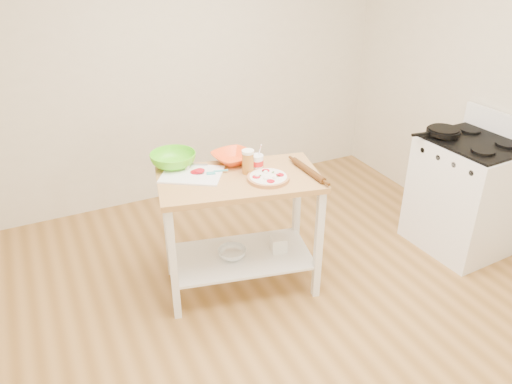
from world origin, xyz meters
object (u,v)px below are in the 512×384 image
object	(u,v)px
beer_pint	(248,162)
rolling_pin	(308,170)
skillet	(443,132)
orange_bowl	(233,157)
shelf_glass_bowl	(232,253)
knife	(183,164)
green_bowl	(173,160)
gas_stove	(464,195)
spatula	(216,172)
prep_island	(240,210)
pizza	(268,178)
shelf_bin	(278,244)
yogurt_tub	(257,162)
cutting_board	(192,174)

from	to	relation	value
beer_pint	rolling_pin	bearing A→B (deg)	-26.83
skillet	orange_bowl	xyz separation A→B (m)	(-1.64, 0.34, -0.04)
rolling_pin	shelf_glass_bowl	bearing A→B (deg)	162.42
knife	green_bowl	xyz separation A→B (m)	(-0.06, 0.03, 0.03)
gas_stove	spatula	distance (m)	2.07
prep_island	skillet	distance (m)	1.73
pizza	shelf_bin	distance (m)	0.62
gas_stove	shelf_glass_bowl	size ratio (longest dim) A/B	5.44
spatula	orange_bowl	world-z (taller)	orange_bowl
gas_stove	pizza	xyz separation A→B (m)	(-1.70, 0.18, 0.44)
shelf_bin	yogurt_tub	bearing A→B (deg)	135.88
shelf_bin	spatula	bearing A→B (deg)	156.95
rolling_pin	spatula	bearing A→B (deg)	155.13
cutting_board	spatula	xyz separation A→B (m)	(0.15, -0.06, 0.01)
spatula	rolling_pin	size ratio (longest dim) A/B	0.42
rolling_pin	shelf_glass_bowl	xyz separation A→B (m)	(-0.51, 0.16, -0.63)
orange_bowl	shelf_bin	bearing A→B (deg)	-53.96
cutting_board	spatula	bearing A→B (deg)	11.00
skillet	shelf_glass_bowl	bearing A→B (deg)	-174.59
yogurt_tub	gas_stove	bearing A→B (deg)	-11.89
cutting_board	gas_stove	bearing A→B (deg)	20.17
spatula	yogurt_tub	world-z (taller)	yogurt_tub
gas_stove	rolling_pin	distance (m)	1.48
gas_stove	shelf_glass_bowl	bearing A→B (deg)	167.67
shelf_glass_bowl	pizza	bearing A→B (deg)	-30.22
shelf_glass_bowl	spatula	bearing A→B (deg)	119.99
spatula	shelf_glass_bowl	size ratio (longest dim) A/B	0.77
gas_stove	orange_bowl	size ratio (longest dim) A/B	3.93
pizza	rolling_pin	xyz separation A→B (m)	(0.29, -0.03, 0.01)
prep_island	pizza	bearing A→B (deg)	-37.64
pizza	rolling_pin	bearing A→B (deg)	-6.56
knife	rolling_pin	xyz separation A→B (m)	(0.73, -0.48, 0.00)
green_bowl	rolling_pin	world-z (taller)	green_bowl
green_bowl	pizza	bearing A→B (deg)	-43.49
pizza	orange_bowl	xyz separation A→B (m)	(-0.10, 0.36, 0.02)
orange_bowl	yogurt_tub	xyz separation A→B (m)	(0.10, -0.19, 0.02)
green_bowl	rolling_pin	bearing A→B (deg)	-32.77
pizza	green_bowl	distance (m)	0.69
yogurt_tub	rolling_pin	distance (m)	0.36
shelf_glass_bowl	skillet	bearing A→B (deg)	-3.54
skillet	knife	distance (m)	2.03
beer_pint	yogurt_tub	xyz separation A→B (m)	(0.08, 0.02, -0.03)
rolling_pin	beer_pint	bearing A→B (deg)	153.17
skillet	rolling_pin	distance (m)	1.25
yogurt_tub	beer_pint	bearing A→B (deg)	-163.55
gas_stove	beer_pint	world-z (taller)	gas_stove
gas_stove	yogurt_tub	xyz separation A→B (m)	(-1.69, 0.36, 0.48)
beer_pint	green_bowl	bearing A→B (deg)	142.68
knife	green_bowl	world-z (taller)	green_bowl
yogurt_tub	cutting_board	bearing A→B (deg)	165.11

